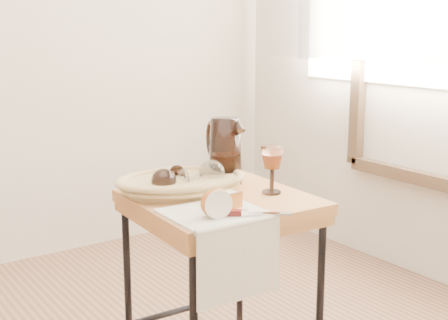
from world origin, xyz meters
TOP-DOWN VIEW (x-y plane):
  - side_table at (0.49, 0.30)m, footprint 0.54×0.54m
  - tea_towel at (0.37, 0.16)m, footprint 0.28×0.25m
  - bread_basket at (0.41, 0.40)m, footprint 0.42×0.33m
  - goblet_lying_a at (0.38, 0.42)m, footprint 0.15×0.14m
  - goblet_lying_b at (0.47, 0.38)m, footprint 0.14×0.09m
  - pitcher at (0.60, 0.43)m, footprint 0.22×0.27m
  - wine_goblet at (0.64, 0.23)m, footprint 0.08×0.08m
  - apple_half at (0.35, 0.12)m, footprint 0.09×0.06m
  - apple_wedge at (0.42, 0.17)m, footprint 0.07×0.04m
  - table_knife at (0.43, 0.08)m, footprint 0.19×0.15m

SIDE VIEW (x-z plane):
  - side_table at x=0.49m, z-range 0.00..0.65m
  - tea_towel at x=0.37m, z-range 0.65..0.66m
  - table_knife at x=0.43m, z-range 0.66..0.67m
  - bread_basket at x=0.41m, z-range 0.65..0.70m
  - apple_wedge at x=0.42m, z-range 0.66..0.70m
  - apple_half at x=0.35m, z-range 0.66..0.74m
  - goblet_lying_a at x=0.38m, z-range 0.66..0.74m
  - goblet_lying_b at x=0.47m, z-range 0.66..0.75m
  - wine_goblet at x=0.64m, z-range 0.65..0.81m
  - pitcher at x=0.60m, z-range 0.63..0.89m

